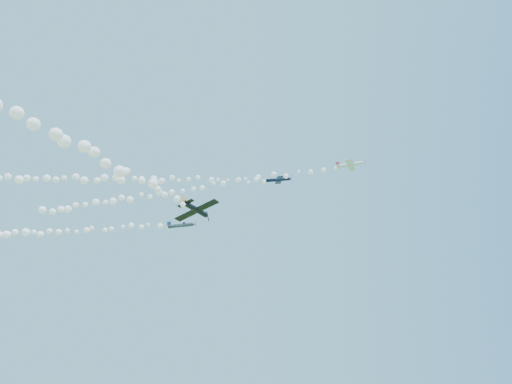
{
  "coord_description": "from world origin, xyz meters",
  "views": [
    {
      "loc": [
        1.81,
        -87.63,
        14.52
      ],
      "look_at": [
        3.06,
        -6.03,
        46.62
      ],
      "focal_mm": 30.0,
      "sensor_mm": 36.0,
      "label": 1
    }
  ],
  "objects_px": {
    "plane_white": "(350,165)",
    "plane_black": "(196,210)",
    "plane_navy": "(279,180)",
    "plane_grey": "(182,225)"
  },
  "relations": [
    {
      "from": "plane_white",
      "to": "plane_navy",
      "type": "relative_size",
      "value": 1.02
    },
    {
      "from": "plane_white",
      "to": "plane_black",
      "type": "bearing_deg",
      "value": -135.7
    },
    {
      "from": "plane_navy",
      "to": "plane_black",
      "type": "bearing_deg",
      "value": -129.34
    },
    {
      "from": "plane_grey",
      "to": "plane_black",
      "type": "height_order",
      "value": "plane_grey"
    },
    {
      "from": "plane_white",
      "to": "plane_navy",
      "type": "distance_m",
      "value": 15.82
    },
    {
      "from": "plane_white",
      "to": "plane_navy",
      "type": "bearing_deg",
      "value": 177.53
    },
    {
      "from": "plane_navy",
      "to": "plane_white",
      "type": "bearing_deg",
      "value": -24.23
    },
    {
      "from": "plane_navy",
      "to": "plane_grey",
      "type": "relative_size",
      "value": 0.9
    },
    {
      "from": "plane_navy",
      "to": "plane_grey",
      "type": "height_order",
      "value": "plane_navy"
    },
    {
      "from": "plane_black",
      "to": "plane_grey",
      "type": "bearing_deg",
      "value": 40.31
    }
  ]
}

